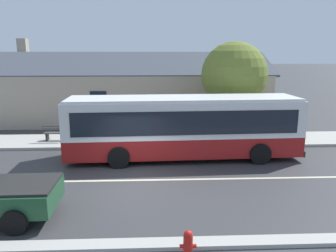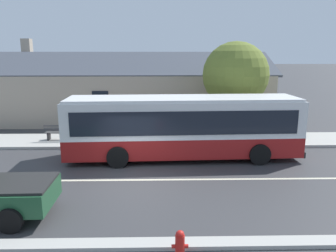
# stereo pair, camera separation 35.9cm
# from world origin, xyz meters

# --- Properties ---
(ground_plane) EXTENTS (300.00, 300.00, 0.00)m
(ground_plane) POSITION_xyz_m (0.00, 0.00, 0.00)
(ground_plane) COLOR #38383A
(sidewalk_far) EXTENTS (60.00, 3.00, 0.15)m
(sidewalk_far) POSITION_xyz_m (0.00, 6.00, 0.07)
(sidewalk_far) COLOR #ADAAA3
(sidewalk_far) RESTS_ON ground
(curb_near) EXTENTS (60.00, 0.50, 0.12)m
(curb_near) POSITION_xyz_m (0.00, -4.75, 0.06)
(curb_near) COLOR #ADAAA3
(curb_near) RESTS_ON ground
(lane_divider_stripe) EXTENTS (60.00, 0.16, 0.01)m
(lane_divider_stripe) POSITION_xyz_m (0.00, 0.00, 0.00)
(lane_divider_stripe) COLOR beige
(lane_divider_stripe) RESTS_ON ground
(community_building) EXTENTS (24.71, 8.56, 6.25)m
(community_building) POSITION_xyz_m (-2.93, 13.68, 1.92)
(community_building) COLOR tan
(community_building) RESTS_ON ground
(transit_bus) EXTENTS (11.42, 3.08, 3.04)m
(transit_bus) POSITION_xyz_m (2.27, 2.90, 1.64)
(transit_bus) COLOR maroon
(transit_bus) RESTS_ON ground
(bench_by_building) EXTENTS (1.61, 0.51, 0.94)m
(bench_by_building) POSITION_xyz_m (-4.74, 5.95, 0.56)
(bench_by_building) COLOR #4C4C4C
(bench_by_building) RESTS_ON sidewalk_far
(street_tree_primary) EXTENTS (3.96, 3.96, 5.82)m
(street_tree_primary) POSITION_xyz_m (5.66, 7.02, 3.83)
(street_tree_primary) COLOR #4C3828
(street_tree_primary) RESTS_ON ground
(fire_hydrant) EXTENTS (0.42, 0.24, 0.83)m
(fire_hydrant) POSITION_xyz_m (1.64, -5.40, 0.43)
(fire_hydrant) COLOR red
(fire_hydrant) RESTS_ON ground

